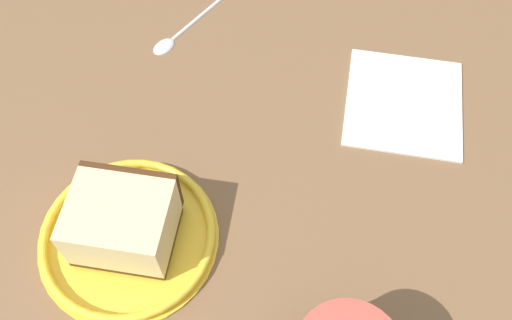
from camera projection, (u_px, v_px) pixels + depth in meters
The scene contains 5 objects.
ground_plane at pixel (239, 199), 57.18cm from camera, with size 146.80×146.80×2.25cm, color brown.
small_plate at pixel (128, 236), 53.05cm from camera, with size 17.22×17.22×1.44cm.
cake_slice at pixel (123, 221), 50.69cm from camera, with size 9.58×8.51×6.03cm.
teaspoon at pixel (177, 33), 67.15cm from camera, with size 8.59×11.89×0.80cm.
folded_napkin at pixel (404, 102), 61.86cm from camera, with size 12.64×13.59×0.60cm, color white.
Camera 1 is at (3.98, -26.04, 49.82)cm, focal length 39.28 mm.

